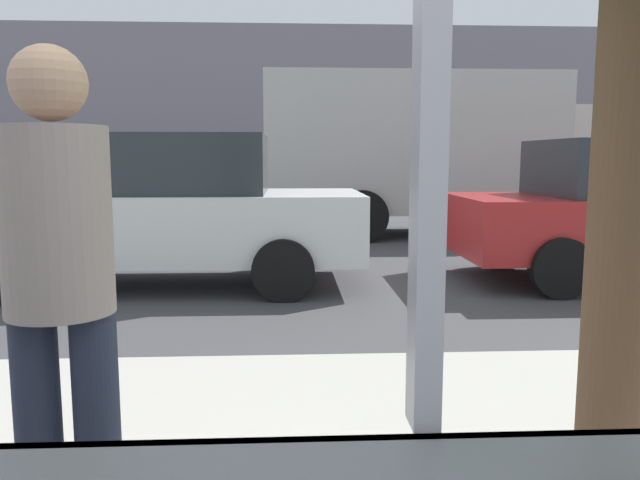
{
  "coord_description": "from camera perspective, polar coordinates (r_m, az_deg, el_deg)",
  "views": [
    {
      "loc": [
        -0.24,
        -0.99,
        1.46
      ],
      "look_at": [
        -0.09,
        1.91,
        1.07
      ],
      "focal_mm": 34.79,
      "sensor_mm": 36.0,
      "label": 1
    }
  ],
  "objects": [
    {
      "name": "box_truck",
      "position": [
        11.95,
        11.58,
        8.19
      ],
      "size": [
        7.04,
        2.44,
        2.92
      ],
      "color": "beige",
      "rests_on": "ground"
    },
    {
      "name": "parked_car_red",
      "position": [
        8.22,
        27.31,
        2.52
      ],
      "size": [
        4.32,
        2.01,
        1.66
      ],
      "color": "red",
      "rests_on": "ground"
    },
    {
      "name": "parked_car_white",
      "position": [
        7.25,
        -14.74,
        2.73
      ],
      "size": [
        4.63,
        1.95,
        1.7
      ],
      "color": "silver",
      "rests_on": "ground"
    },
    {
      "name": "ground_plane",
      "position": [
        9.11,
        -1.38,
        -1.55
      ],
      "size": [
        60.0,
        60.0,
        0.0
      ],
      "primitive_type": "plane",
      "color": "#424244"
    },
    {
      "name": "sidewalk_strip",
      "position": [
        2.95,
        2.29,
        -20.35
      ],
      "size": [
        16.0,
        2.8,
        0.15
      ],
      "primitive_type": "cube",
      "color": "#B2ADA3",
      "rests_on": "ground"
    },
    {
      "name": "building_facade_far",
      "position": [
        22.81,
        -2.39,
        11.56
      ],
      "size": [
        28.0,
        1.2,
        6.02
      ],
      "primitive_type": "cube",
      "color": "gray",
      "rests_on": "ground"
    },
    {
      "name": "pedestrian",
      "position": [
        2.02,
        -22.81,
        -3.63
      ],
      "size": [
        0.32,
        0.32,
        1.63
      ],
      "color": "#282F43",
      "rests_on": "sidewalk_strip"
    }
  ]
}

